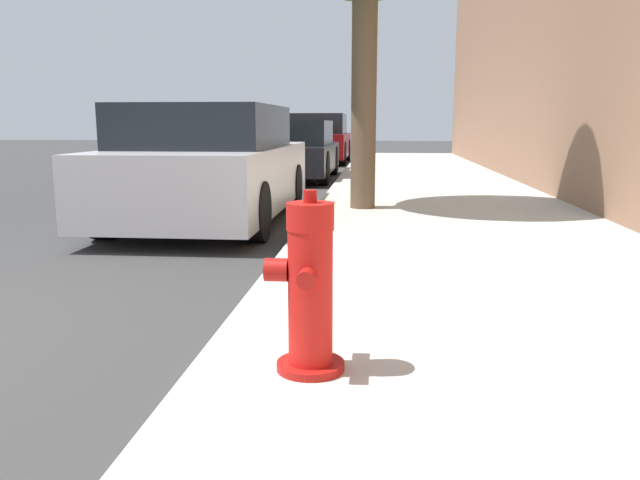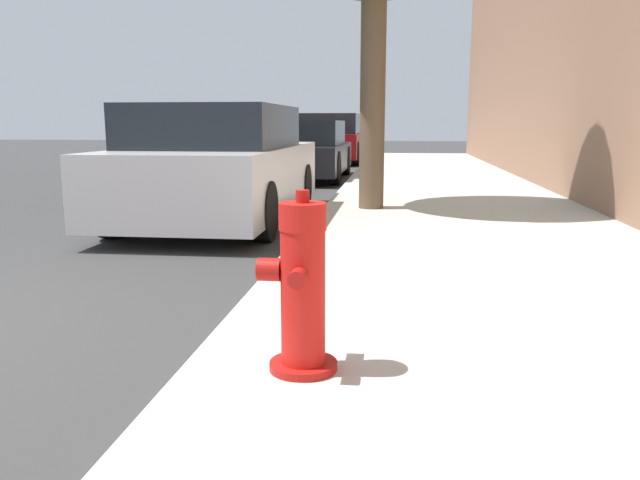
{
  "view_description": "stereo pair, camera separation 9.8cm",
  "coord_description": "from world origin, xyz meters",
  "px_view_note": "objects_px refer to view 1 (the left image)",
  "views": [
    {
      "loc": [
        2.85,
        -2.7,
        1.17
      ],
      "look_at": [
        2.49,
        1.05,
        0.47
      ],
      "focal_mm": 35.0,
      "sensor_mm": 36.0,
      "label": 1
    },
    {
      "loc": [
        2.95,
        -2.69,
        1.17
      ],
      "look_at": [
        2.49,
        1.05,
        0.47
      ],
      "focal_mm": 35.0,
      "sensor_mm": 36.0,
      "label": 2
    }
  ],
  "objects_px": {
    "fire_hydrant": "(309,290)",
    "parked_car_mid": "(292,151)",
    "parked_car_near": "(211,166)",
    "parked_car_far": "(317,139)"
  },
  "relations": [
    {
      "from": "fire_hydrant",
      "to": "parked_car_mid",
      "type": "relative_size",
      "value": 0.2
    },
    {
      "from": "parked_car_near",
      "to": "parked_car_mid",
      "type": "bearing_deg",
      "value": 88.43
    },
    {
      "from": "parked_car_near",
      "to": "parked_car_mid",
      "type": "xyz_separation_m",
      "value": [
        0.16,
        5.79,
        -0.07
      ]
    },
    {
      "from": "parked_car_near",
      "to": "parked_car_mid",
      "type": "distance_m",
      "value": 5.8
    },
    {
      "from": "fire_hydrant",
      "to": "parked_car_near",
      "type": "xyz_separation_m",
      "value": [
        -1.72,
        4.78,
        0.19
      ]
    },
    {
      "from": "fire_hydrant",
      "to": "parked_car_near",
      "type": "relative_size",
      "value": 0.19
    },
    {
      "from": "parked_car_near",
      "to": "parked_car_far",
      "type": "xyz_separation_m",
      "value": [
        0.11,
        11.4,
        0.03
      ]
    },
    {
      "from": "fire_hydrant",
      "to": "parked_car_far",
      "type": "height_order",
      "value": "parked_car_far"
    },
    {
      "from": "fire_hydrant",
      "to": "parked_car_mid",
      "type": "xyz_separation_m",
      "value": [
        -1.56,
        10.57,
        0.13
      ]
    },
    {
      "from": "parked_car_far",
      "to": "parked_car_near",
      "type": "bearing_deg",
      "value": -90.56
    }
  ]
}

